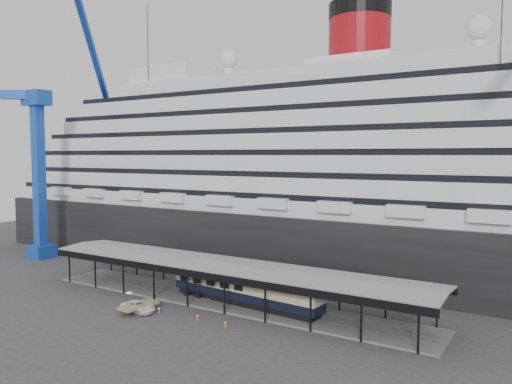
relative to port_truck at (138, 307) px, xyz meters
The scene contains 9 objects.
ground 7.76m from the port_truck, 31.57° to the left, with size 200.00×200.00×0.00m, color #343436.
cruise_ship 40.70m from the port_truck, 79.57° to the left, with size 130.00×30.00×43.90m.
platform_canopy 11.32m from the port_truck, 53.95° to the left, with size 56.00×9.18×5.30m.
crane_blue 45.51m from the port_truck, 159.16° to the left, with size 22.63×19.19×47.60m.
port_truck is the anchor object (origin of this frame).
pullman_carriage 13.45m from the port_truck, 42.85° to the left, with size 22.36×4.88×21.79m.
traffic_cone_left 2.58m from the port_truck, 28.59° to the left, with size 0.51×0.51×0.77m.
traffic_cone_mid 8.19m from the port_truck, 10.97° to the left, with size 0.50×0.50×0.80m.
traffic_cone_right 12.27m from the port_truck, ahead, with size 0.50×0.50×0.78m.
Camera 1 is at (37.56, -47.48, 19.33)m, focal length 35.00 mm.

